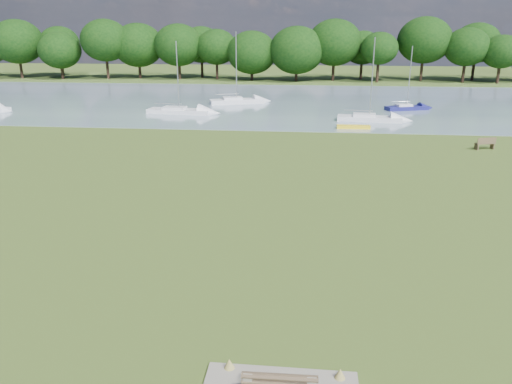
# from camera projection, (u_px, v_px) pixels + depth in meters

# --- Properties ---
(ground) EXTENTS (220.00, 220.00, 0.00)m
(ground) POSITION_uv_depth(u_px,v_px,m) (295.00, 215.00, 25.95)
(ground) COLOR #566426
(river) EXTENTS (220.00, 40.00, 0.10)m
(river) POSITION_uv_depth(u_px,v_px,m) (305.00, 102.00, 65.62)
(river) COLOR slate
(river) RESTS_ON ground
(far_bank) EXTENTS (220.00, 20.00, 0.40)m
(far_bank) POSITION_uv_depth(u_px,v_px,m) (307.00, 80.00, 93.95)
(far_bank) COLOR #4C6626
(far_bank) RESTS_ON ground
(riverbank_bench) EXTENTS (1.69, 0.93, 1.00)m
(riverbank_bench) POSITION_uv_depth(u_px,v_px,m) (485.00, 143.00, 39.84)
(riverbank_bench) COLOR brown
(riverbank_bench) RESTS_ON ground
(kayak) EXTENTS (3.18, 0.74, 0.32)m
(kayak) POSITION_uv_depth(u_px,v_px,m) (353.00, 127.00, 48.07)
(kayak) COLOR yellow
(kayak) RESTS_ON river
(tree_line) EXTENTS (152.74, 8.71, 10.54)m
(tree_line) POSITION_uv_depth(u_px,v_px,m) (342.00, 46.00, 87.61)
(tree_line) COLOR black
(tree_line) RESTS_ON far_bank
(sailboat_1) EXTENTS (5.30, 3.05, 7.28)m
(sailboat_1) POSITION_uv_depth(u_px,v_px,m) (406.00, 106.00, 58.84)
(sailboat_1) COLOR navy
(sailboat_1) RESTS_ON river
(sailboat_3) EXTENTS (6.70, 2.44, 8.38)m
(sailboat_3) POSITION_uv_depth(u_px,v_px,m) (369.00, 117.00, 51.83)
(sailboat_3) COLOR silver
(sailboat_3) RESTS_ON river
(sailboat_4) EXTENTS (7.08, 4.17, 8.83)m
(sailboat_4) POSITION_uv_depth(u_px,v_px,m) (236.00, 99.00, 63.81)
(sailboat_4) COLOR silver
(sailboat_4) RESTS_ON river
(sailboat_5) EXTENTS (7.39, 2.77, 7.89)m
(sailboat_5) POSITION_uv_depth(u_px,v_px,m) (179.00, 110.00, 56.50)
(sailboat_5) COLOR silver
(sailboat_5) RESTS_ON river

